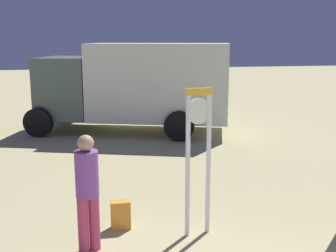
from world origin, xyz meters
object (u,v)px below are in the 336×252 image
object	(u,v)px
person_near_clock	(87,187)
backpack	(121,215)
standing_clock	(198,148)
box_truck_near	(138,84)

from	to	relation	value
person_near_clock	backpack	bearing A→B (deg)	51.44
standing_clock	person_near_clock	xyz separation A→B (m)	(-1.65, -0.21, -0.43)
standing_clock	person_near_clock	world-z (taller)	standing_clock
standing_clock	person_near_clock	distance (m)	1.72
person_near_clock	box_truck_near	bearing A→B (deg)	77.47
person_near_clock	backpack	size ratio (longest dim) A/B	3.71
person_near_clock	box_truck_near	xyz separation A→B (m)	(1.72, 7.74, 0.62)
standing_clock	person_near_clock	size ratio (longest dim) A/B	1.34
backpack	person_near_clock	bearing A→B (deg)	-128.56
person_near_clock	standing_clock	bearing A→B (deg)	7.32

